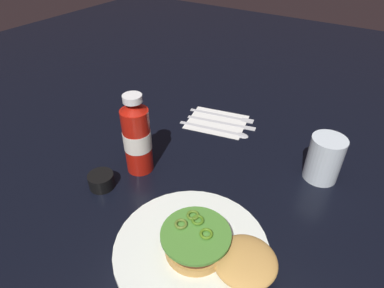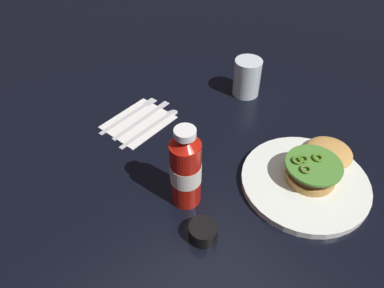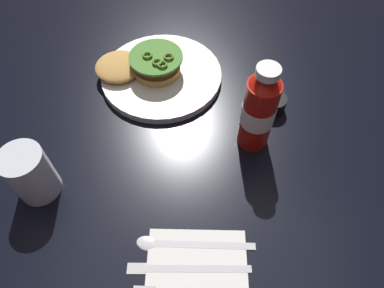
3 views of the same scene
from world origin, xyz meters
TOP-DOWN VIEW (x-y plane):
  - ground_plane at (0.00, 0.00)m, footprint 3.00×3.00m
  - dinner_plate at (0.05, -0.15)m, footprint 0.28×0.28m
  - burger_sandwich at (0.09, -0.14)m, footprint 0.20×0.13m
  - ketchup_bottle at (-0.19, -0.02)m, footprint 0.06×0.06m
  - water_glass at (0.19, 0.19)m, footprint 0.08×0.08m
  - condiment_cup at (-0.22, -0.11)m, footprint 0.06×0.06m
  - napkin at (-0.13, 0.26)m, footprint 0.19×0.17m
  - spoon_utensil at (-0.09, 0.23)m, footprint 0.20×0.06m
  - butter_knife at (-0.11, 0.27)m, footprint 0.20×0.06m
  - fork_utensil at (-0.12, 0.31)m, footprint 0.20×0.06m

SIDE VIEW (x-z plane):
  - ground_plane at x=0.00m, z-range 0.00..0.00m
  - napkin at x=-0.13m, z-range 0.00..0.00m
  - fork_utensil at x=-0.12m, z-range 0.00..0.01m
  - spoon_utensil at x=-0.09m, z-range 0.00..0.01m
  - butter_knife at x=-0.11m, z-range 0.00..0.01m
  - dinner_plate at x=0.05m, z-range 0.00..0.02m
  - condiment_cup at x=-0.22m, z-range 0.00..0.03m
  - burger_sandwich at x=0.09m, z-range 0.01..0.06m
  - water_glass at x=0.19m, z-range 0.00..0.11m
  - ketchup_bottle at x=-0.19m, z-range -0.01..0.19m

